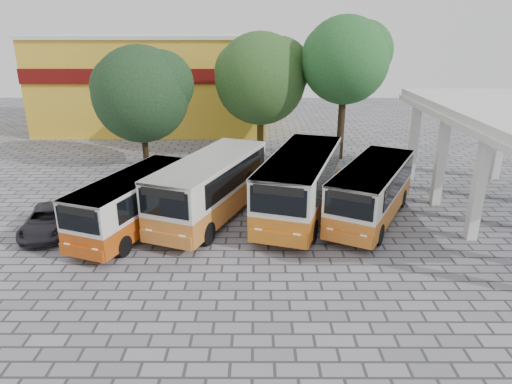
{
  "coord_description": "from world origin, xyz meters",
  "views": [
    {
      "loc": [
        -1.75,
        -16.78,
        8.97
      ],
      "look_at": [
        -1.79,
        3.8,
        1.5
      ],
      "focal_mm": 32.0,
      "sensor_mm": 36.0,
      "label": 1
    }
  ],
  "objects_px": {
    "bus_far_left": "(134,200)",
    "bus_centre_right": "(300,181)",
    "parked_car": "(48,221)",
    "bus_far_right": "(372,189)",
    "bus_centre_left": "(211,184)"
  },
  "relations": [
    {
      "from": "bus_far_left",
      "to": "bus_centre_right",
      "type": "relative_size",
      "value": 0.83
    },
    {
      "from": "bus_centre_right",
      "to": "parked_car",
      "type": "xyz_separation_m",
      "value": [
        -11.74,
        -1.99,
        -1.25
      ]
    },
    {
      "from": "bus_far_left",
      "to": "bus_centre_left",
      "type": "distance_m",
      "value": 3.72
    },
    {
      "from": "bus_far_right",
      "to": "parked_car",
      "type": "xyz_separation_m",
      "value": [
        -15.15,
        -1.44,
        -1.03
      ]
    },
    {
      "from": "bus_far_right",
      "to": "bus_far_left",
      "type": "bearing_deg",
      "value": -145.95
    },
    {
      "from": "bus_far_left",
      "to": "parked_car",
      "type": "height_order",
      "value": "bus_far_left"
    },
    {
      "from": "bus_centre_right",
      "to": "bus_far_right",
      "type": "bearing_deg",
      "value": 7.99
    },
    {
      "from": "bus_centre_right",
      "to": "parked_car",
      "type": "bearing_deg",
      "value": -153.26
    },
    {
      "from": "parked_car",
      "to": "bus_centre_left",
      "type": "bearing_deg",
      "value": 3.21
    },
    {
      "from": "bus_centre_left",
      "to": "bus_far_left",
      "type": "bearing_deg",
      "value": -135.44
    },
    {
      "from": "bus_far_left",
      "to": "bus_centre_left",
      "type": "bearing_deg",
      "value": 43.63
    },
    {
      "from": "bus_centre_left",
      "to": "bus_centre_right",
      "type": "height_order",
      "value": "bus_centre_right"
    },
    {
      "from": "bus_far_left",
      "to": "bus_centre_left",
      "type": "xyz_separation_m",
      "value": [
        3.4,
        1.47,
        0.24
      ]
    },
    {
      "from": "bus_centre_left",
      "to": "parked_car",
      "type": "distance_m",
      "value": 7.66
    },
    {
      "from": "parked_car",
      "to": "bus_centre_right",
      "type": "bearing_deg",
      "value": -0.13
    }
  ]
}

